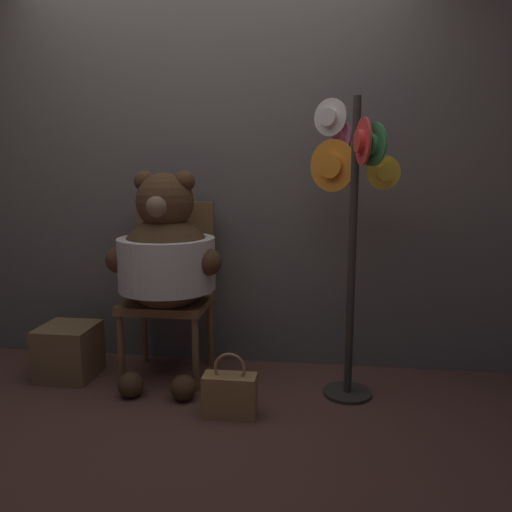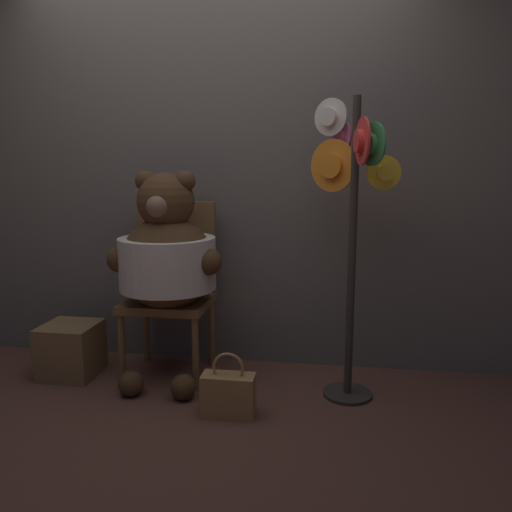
{
  "view_description": "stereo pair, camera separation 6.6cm",
  "coord_description": "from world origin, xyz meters",
  "px_view_note": "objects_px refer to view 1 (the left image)",
  "views": [
    {
      "loc": [
        0.7,
        -2.53,
        1.3
      ],
      "look_at": [
        0.34,
        0.27,
        0.8
      ],
      "focal_mm": 35.0,
      "sensor_mm": 36.0,
      "label": 1
    },
    {
      "loc": [
        0.76,
        -2.52,
        1.3
      ],
      "look_at": [
        0.34,
        0.27,
        0.8
      ],
      "focal_mm": 35.0,
      "sensor_mm": 36.0,
      "label": 2
    }
  ],
  "objects_px": {
    "handbag_on_ground": "(230,394)",
    "teddy_bear": "(166,258)",
    "hat_display_rack": "(351,206)",
    "chair": "(171,283)"
  },
  "relations": [
    {
      "from": "chair",
      "to": "teddy_bear",
      "type": "height_order",
      "value": "teddy_bear"
    },
    {
      "from": "hat_display_rack",
      "to": "handbag_on_ground",
      "type": "bearing_deg",
      "value": -151.45
    },
    {
      "from": "chair",
      "to": "teddy_bear",
      "type": "xyz_separation_m",
      "value": [
        0.03,
        -0.17,
        0.19
      ]
    },
    {
      "from": "teddy_bear",
      "to": "handbag_on_ground",
      "type": "xyz_separation_m",
      "value": [
        0.45,
        -0.39,
        -0.65
      ]
    },
    {
      "from": "handbag_on_ground",
      "to": "chair",
      "type": "bearing_deg",
      "value": 130.58
    },
    {
      "from": "handbag_on_ground",
      "to": "teddy_bear",
      "type": "bearing_deg",
      "value": 138.82
    },
    {
      "from": "teddy_bear",
      "to": "handbag_on_ground",
      "type": "relative_size",
      "value": 3.67
    },
    {
      "from": "chair",
      "to": "hat_display_rack",
      "type": "height_order",
      "value": "hat_display_rack"
    },
    {
      "from": "teddy_bear",
      "to": "handbag_on_ground",
      "type": "distance_m",
      "value": 0.89
    },
    {
      "from": "handbag_on_ground",
      "to": "hat_display_rack",
      "type": "bearing_deg",
      "value": 28.55
    }
  ]
}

